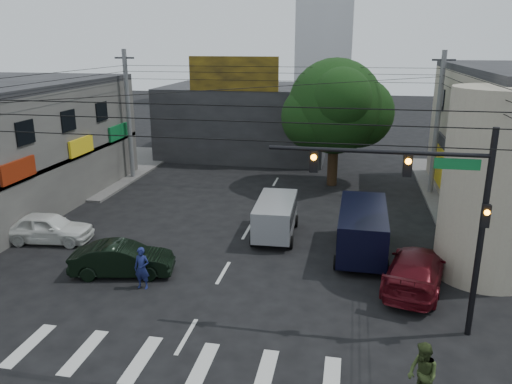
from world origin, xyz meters
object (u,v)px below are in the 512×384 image
(street_tree, at_px, (335,107))
(white_compact, at_px, (48,228))
(utility_pole_far_right, at_px, (437,125))
(dark_sedan, at_px, (122,259))
(traffic_gantry, at_px, (431,198))
(silver_minivan, at_px, (275,218))
(navy_van, at_px, (362,232))
(traffic_officer, at_px, (142,268))
(pedestrian_olive, at_px, (422,375))
(utility_pole_far_left, at_px, (129,116))
(maroon_sedan, at_px, (416,269))

(street_tree, distance_m, white_compact, 19.48)
(utility_pole_far_right, height_order, dark_sedan, utility_pole_far_right)
(traffic_gantry, distance_m, silver_minivan, 10.67)
(white_compact, bearing_deg, navy_van, -90.66)
(utility_pole_far_right, bearing_deg, traffic_officer, -129.98)
(white_compact, bearing_deg, pedestrian_olive, -123.26)
(dark_sedan, height_order, traffic_officer, traffic_officer)
(utility_pole_far_left, relative_size, navy_van, 1.62)
(street_tree, relative_size, traffic_officer, 4.94)
(traffic_gantry, height_order, traffic_officer, traffic_gantry)
(utility_pole_far_right, bearing_deg, navy_van, -113.04)
(utility_pole_far_left, distance_m, traffic_officer, 18.07)
(dark_sedan, xyz_separation_m, pedestrian_olive, (11.67, -5.97, 0.23))
(traffic_gantry, bearing_deg, traffic_officer, 174.41)
(pedestrian_olive, bearing_deg, maroon_sedan, 148.98)
(maroon_sedan, distance_m, navy_van, 3.69)
(pedestrian_olive, bearing_deg, dark_sedan, -143.21)
(maroon_sedan, bearing_deg, silver_minivan, -20.24)
(utility_pole_far_right, distance_m, dark_sedan, 21.34)
(silver_minivan, xyz_separation_m, navy_van, (4.35, -1.48, 0.17))
(street_tree, relative_size, silver_minivan, 1.92)
(maroon_sedan, relative_size, navy_van, 1.00)
(utility_pole_far_left, height_order, white_compact, utility_pole_far_left)
(silver_minivan, height_order, traffic_officer, silver_minivan)
(silver_minivan, bearing_deg, white_compact, 102.95)
(traffic_gantry, height_order, utility_pole_far_left, utility_pole_far_left)
(utility_pole_far_left, bearing_deg, navy_van, -33.22)
(pedestrian_olive, bearing_deg, traffic_gantry, 148.47)
(traffic_gantry, relative_size, silver_minivan, 1.59)
(utility_pole_far_left, relative_size, maroon_sedan, 1.62)
(utility_pole_far_right, relative_size, silver_minivan, 2.03)
(street_tree, distance_m, dark_sedan, 18.57)
(utility_pole_far_left, bearing_deg, silver_minivan, -37.55)
(utility_pole_far_left, bearing_deg, maroon_sedan, -36.49)
(street_tree, height_order, traffic_gantry, street_tree)
(utility_pole_far_left, bearing_deg, traffic_gantry, -42.86)
(white_compact, xyz_separation_m, navy_van, (15.43, 1.46, 0.38))
(traffic_gantry, height_order, silver_minivan, traffic_gantry)
(utility_pole_far_left, height_order, dark_sedan, utility_pole_far_left)
(silver_minivan, distance_m, pedestrian_olive, 13.05)
(white_compact, relative_size, maroon_sedan, 0.80)
(street_tree, xyz_separation_m, silver_minivan, (-2.43, -10.28, -4.51))
(utility_pole_far_right, distance_m, traffic_officer, 21.15)
(pedestrian_olive, bearing_deg, street_tree, 162.83)
(traffic_gantry, distance_m, traffic_officer, 11.46)
(street_tree, xyz_separation_m, white_compact, (-13.51, -13.22, -4.72))
(utility_pole_far_left, relative_size, pedestrian_olive, 4.87)
(utility_pole_far_left, distance_m, dark_sedan, 16.68)
(dark_sedan, distance_m, traffic_officer, 1.68)
(dark_sedan, relative_size, navy_van, 0.81)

